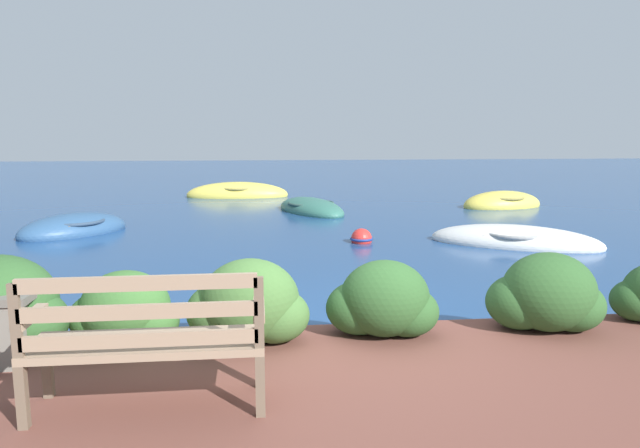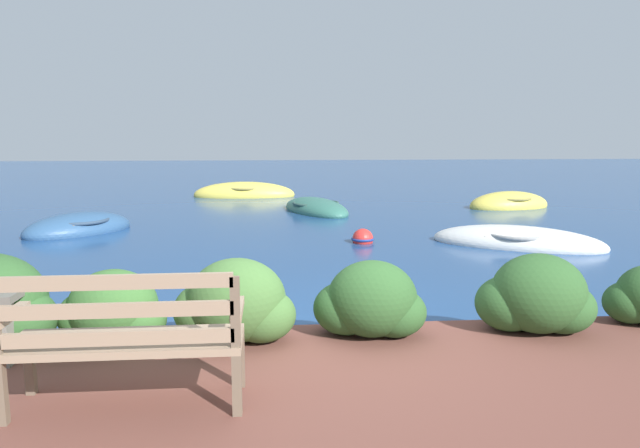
{
  "view_description": "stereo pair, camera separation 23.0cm",
  "coord_description": "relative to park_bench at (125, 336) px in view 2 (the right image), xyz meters",
  "views": [
    {
      "loc": [
        -0.74,
        -5.08,
        1.97
      ],
      "look_at": [
        0.31,
        4.33,
        0.49
      ],
      "focal_mm": 32.0,
      "sensor_mm": 36.0,
      "label": 1
    },
    {
      "loc": [
        -0.51,
        -5.1,
        1.97
      ],
      "look_at": [
        0.31,
        4.33,
        0.49
      ],
      "focal_mm": 32.0,
      "sensor_mm": 36.0,
      "label": 2
    }
  ],
  "objects": [
    {
      "name": "rowboat_distant",
      "position": [
        0.09,
        14.83,
        -0.63
      ],
      "size": [
        3.27,
        1.29,
        0.84
      ],
      "rotation": [
        0.0,
        0.0,
        6.25
      ],
      "color": "#DBC64C",
      "rests_on": "ground_plane"
    },
    {
      "name": "rowboat_nearest",
      "position": [
        5.35,
        6.18,
        -0.65
      ],
      "size": [
        3.22,
        2.55,
        0.62
      ],
      "rotation": [
        0.0,
        0.0,
        2.62
      ],
      "color": "silver",
      "rests_on": "ground_plane"
    },
    {
      "name": "hedge_clump_centre",
      "position": [
        0.62,
        1.19,
        -0.17
      ],
      "size": [
        1.05,
        0.76,
        0.72
      ],
      "color": "#426B33",
      "rests_on": "patio_terrace"
    },
    {
      "name": "rowboat_far",
      "position": [
        2.1,
        11.04,
        -0.65
      ],
      "size": [
        2.12,
        3.04,
        0.63
      ],
      "rotation": [
        0.0,
        0.0,
        5.08
      ],
      "color": "#336B5B",
      "rests_on": "ground_plane"
    },
    {
      "name": "ground_plane",
      "position": [
        1.45,
        1.53,
        -0.7
      ],
      "size": [
        80.0,
        80.0,
        0.0
      ],
      "color": "navy"
    },
    {
      "name": "hedge_clump_right",
      "position": [
        1.8,
        1.21,
        -0.19
      ],
      "size": [
        0.99,
        0.71,
        0.67
      ],
      "color": "#2D5628",
      "rests_on": "patio_terrace"
    },
    {
      "name": "park_bench",
      "position": [
        0.0,
        0.0,
        0.0
      ],
      "size": [
        1.49,
        0.48,
        0.93
      ],
      "rotation": [
        0.0,
        0.0,
        0.05
      ],
      "color": "brown",
      "rests_on": "patio_terrace"
    },
    {
      "name": "hedge_clump_far_right",
      "position": [
        3.29,
        1.18,
        -0.18
      ],
      "size": [
        1.05,
        0.75,
        0.71
      ],
      "color": "#2D5628",
      "rests_on": "patio_terrace"
    },
    {
      "name": "rowboat_mid",
      "position": [
        -2.99,
        8.32,
        -0.64
      ],
      "size": [
        2.44,
        2.53,
        0.71
      ],
      "rotation": [
        0.0,
        0.0,
        3.99
      ],
      "color": "#2D517A",
      "rests_on": "ground_plane"
    },
    {
      "name": "rowboat_outer",
      "position": [
        7.44,
        11.41,
        -0.64
      ],
      "size": [
        2.55,
        1.66,
        0.78
      ],
      "rotation": [
        0.0,
        0.0,
        3.36
      ],
      "color": "#DBC64C",
      "rests_on": "ground_plane"
    },
    {
      "name": "mooring_buoy",
      "position": [
        2.62,
        6.68,
        -0.64
      ],
      "size": [
        0.43,
        0.43,
        0.39
      ],
      "color": "red",
      "rests_on": "ground_plane"
    },
    {
      "name": "hedge_clump_left",
      "position": [
        -0.42,
        1.23,
        -0.21
      ],
      "size": [
        0.93,
        0.67,
        0.63
      ],
      "color": "#38662D",
      "rests_on": "patio_terrace"
    }
  ]
}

